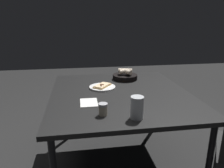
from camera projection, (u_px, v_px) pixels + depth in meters
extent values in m
plane|color=#242424|center=(119.00, 166.00, 1.91)|extent=(8.00, 8.00, 0.00)
cube|color=black|center=(120.00, 94.00, 1.70)|extent=(1.18, 1.08, 0.03)
cylinder|color=black|center=(153.00, 105.00, 2.38)|extent=(0.04, 0.04, 0.68)
cylinder|color=black|center=(65.00, 111.00, 2.24)|extent=(0.04, 0.04, 0.68)
cylinder|color=white|center=(102.00, 87.00, 1.80)|extent=(0.22, 0.22, 0.01)
cube|color=tan|center=(102.00, 86.00, 1.80)|extent=(0.18, 0.17, 0.01)
cube|color=beige|center=(102.00, 85.00, 1.80)|extent=(0.17, 0.16, 0.01)
sphere|color=brown|center=(103.00, 85.00, 1.79)|extent=(0.02, 0.02, 0.02)
sphere|color=brown|center=(101.00, 85.00, 1.79)|extent=(0.02, 0.02, 0.02)
sphere|color=brown|center=(101.00, 86.00, 1.76)|extent=(0.02, 0.02, 0.02)
cylinder|color=black|center=(125.00, 77.00, 2.05)|extent=(0.24, 0.24, 0.05)
cylinder|color=beige|center=(124.00, 71.00, 2.03)|extent=(0.07, 0.11, 0.04)
cylinder|color=beige|center=(127.00, 72.00, 2.01)|extent=(0.11, 0.09, 0.04)
cylinder|color=beige|center=(125.00, 71.00, 2.04)|extent=(0.08, 0.14, 0.04)
cylinder|color=red|center=(125.00, 76.00, 2.11)|extent=(0.06, 0.06, 0.03)
cylinder|color=silver|center=(137.00, 108.00, 1.24)|extent=(0.08, 0.08, 0.14)
cylinder|color=orange|center=(137.00, 111.00, 1.25)|extent=(0.07, 0.07, 0.09)
cylinder|color=#BFB299|center=(103.00, 110.00, 1.29)|extent=(0.05, 0.05, 0.06)
cylinder|color=maroon|center=(103.00, 112.00, 1.30)|extent=(0.05, 0.05, 0.03)
cylinder|color=#B7B7BC|center=(103.00, 105.00, 1.28)|extent=(0.06, 0.06, 0.01)
cube|color=white|center=(89.00, 103.00, 1.49)|extent=(0.16, 0.12, 0.00)
cylinder|color=black|center=(216.00, 159.00, 1.70)|extent=(0.03, 0.03, 0.40)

